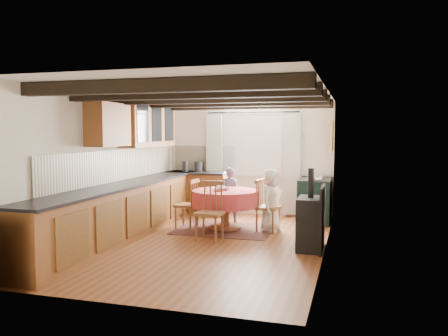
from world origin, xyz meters
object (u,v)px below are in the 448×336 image
(aga_range, at_px, (315,200))
(child_right, at_px, (271,200))
(child_far, at_px, (230,195))
(chair_near, at_px, (209,211))
(cast_iron_stove, at_px, (310,209))
(chair_left, at_px, (187,203))
(dining_table, at_px, (225,210))
(cup, at_px, (220,188))
(chair_right, at_px, (268,206))

(aga_range, bearing_deg, child_right, -121.42)
(child_right, bearing_deg, child_far, 69.93)
(chair_near, height_order, cast_iron_stove, cast_iron_stove)
(chair_left, height_order, child_far, child_far)
(dining_table, distance_m, cast_iron_stove, 1.92)
(chair_near, distance_m, cast_iron_stove, 1.65)
(aga_range, relative_size, cast_iron_stove, 0.77)
(aga_range, xyz_separation_m, cast_iron_stove, (0.11, -2.19, 0.18))
(aga_range, xyz_separation_m, cup, (-1.58, -1.30, 0.33))
(aga_range, height_order, child_far, child_far)
(aga_range, relative_size, cup, 8.90)
(chair_left, bearing_deg, dining_table, 96.06)
(chair_near, bearing_deg, chair_right, 53.65)
(dining_table, height_order, chair_right, chair_right)
(child_far, distance_m, cup, 0.82)
(cast_iron_stove, distance_m, child_right, 1.34)
(cast_iron_stove, bearing_deg, dining_table, 148.64)
(aga_range, relative_size, child_right, 0.85)
(dining_table, height_order, cast_iron_stove, cast_iron_stove)
(cast_iron_stove, relative_size, child_right, 1.10)
(cast_iron_stove, xyz_separation_m, child_far, (-1.72, 1.67, -0.07))
(aga_range, height_order, child_right, child_right)
(chair_right, height_order, cast_iron_stove, cast_iron_stove)
(chair_right, bearing_deg, aga_range, -22.39)
(chair_near, bearing_deg, cup, 97.48)
(cup, bearing_deg, chair_near, -86.46)
(chair_right, relative_size, cast_iron_stove, 0.76)
(cast_iron_stove, distance_m, cup, 1.92)
(dining_table, height_order, aga_range, aga_range)
(cup, bearing_deg, child_far, 92.43)
(chair_near, bearing_deg, cast_iron_stove, -0.04)
(chair_left, bearing_deg, cup, 88.03)
(cast_iron_stove, bearing_deg, aga_range, 92.87)
(chair_near, relative_size, cast_iron_stove, 0.79)
(chair_left, xyz_separation_m, cup, (0.67, -0.08, 0.32))
(aga_range, relative_size, child_far, 0.88)
(chair_near, xyz_separation_m, cup, (-0.05, 0.78, 0.29))
(chair_near, relative_size, child_right, 0.87)
(chair_left, height_order, chair_right, chair_right)
(chair_near, distance_m, aga_range, 2.58)
(chair_left, distance_m, cup, 0.75)
(chair_right, bearing_deg, cast_iron_stove, -130.98)
(chair_near, bearing_deg, child_far, 96.93)
(child_right, bearing_deg, chair_near, 151.01)
(dining_table, xyz_separation_m, cast_iron_stove, (1.62, -0.99, 0.26))
(aga_range, bearing_deg, dining_table, -141.48)
(child_far, bearing_deg, chair_left, 29.60)
(cast_iron_stove, bearing_deg, cup, 152.20)
(child_right, height_order, cup, child_right)
(dining_table, distance_m, chair_right, 0.79)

